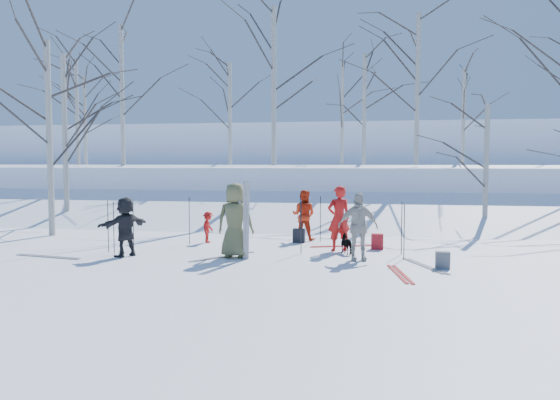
% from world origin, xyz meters
% --- Properties ---
extents(ground, '(120.00, 120.00, 0.00)m').
position_xyz_m(ground, '(0.00, 0.00, 0.00)').
color(ground, white).
rests_on(ground, ground).
extents(snow_ramp, '(70.00, 9.49, 4.12)m').
position_xyz_m(snow_ramp, '(0.00, 7.00, 0.15)').
color(snow_ramp, white).
rests_on(snow_ramp, ground).
extents(snow_plateau, '(70.00, 18.00, 2.20)m').
position_xyz_m(snow_plateau, '(0.00, 17.00, 1.00)').
color(snow_plateau, white).
rests_on(snow_plateau, ground).
extents(far_hill, '(90.00, 30.00, 6.00)m').
position_xyz_m(far_hill, '(0.00, 38.00, 2.00)').
color(far_hill, white).
rests_on(far_hill, ground).
extents(skier_olive_center, '(0.91, 0.60, 1.84)m').
position_xyz_m(skier_olive_center, '(-0.78, -0.34, 0.92)').
color(skier_olive_center, brown).
rests_on(skier_olive_center, ground).
extents(skier_red_north, '(0.74, 0.62, 1.71)m').
position_xyz_m(skier_red_north, '(1.63, 1.17, 0.86)').
color(skier_red_north, red).
rests_on(skier_red_north, ground).
extents(skier_redor_behind, '(0.82, 0.69, 1.51)m').
position_xyz_m(skier_redor_behind, '(0.46, 2.95, 0.75)').
color(skier_redor_behind, red).
rests_on(skier_redor_behind, ground).
extents(skier_red_seated, '(0.36, 0.60, 0.91)m').
position_xyz_m(skier_red_seated, '(-2.20, 1.94, 0.45)').
color(skier_red_seated, red).
rests_on(skier_red_seated, ground).
extents(skier_cream_east, '(1.01, 0.58, 1.62)m').
position_xyz_m(skier_cream_east, '(2.18, -0.15, 0.81)').
color(skier_cream_east, beige).
rests_on(skier_cream_east, ground).
extents(skier_grey_west, '(1.07, 1.40, 1.48)m').
position_xyz_m(skier_grey_west, '(-3.51, -0.62, 0.74)').
color(skier_grey_west, black).
rests_on(skier_grey_west, ground).
extents(dog, '(0.55, 0.65, 0.51)m').
position_xyz_m(dog, '(1.90, 0.73, 0.25)').
color(dog, black).
rests_on(dog, ground).
extents(upright_ski_left, '(0.12, 0.17, 1.90)m').
position_xyz_m(upright_ski_left, '(-0.48, -0.57, 0.95)').
color(upright_ski_left, silver).
rests_on(upright_ski_left, ground).
extents(upright_ski_right, '(0.15, 0.23, 1.89)m').
position_xyz_m(upright_ski_right, '(-0.41, -0.55, 0.95)').
color(upright_ski_right, silver).
rests_on(upright_ski_right, ground).
extents(ski_pair_a, '(1.56, 2.04, 0.02)m').
position_xyz_m(ski_pair_a, '(3.69, -0.65, 0.01)').
color(ski_pair_a, silver).
rests_on(ski_pair_a, ground).
extents(ski_pair_b, '(1.96, 2.09, 0.02)m').
position_xyz_m(ski_pair_b, '(-1.11, -0.30, 0.01)').
color(ski_pair_b, silver).
rests_on(ski_pair_b, ground).
extents(ski_pair_c, '(0.84, 1.97, 0.02)m').
position_xyz_m(ski_pair_c, '(-5.36, -1.06, 0.01)').
color(ski_pair_c, silver).
rests_on(ski_pair_c, ground).
extents(ski_pair_d, '(0.84, 1.97, 0.02)m').
position_xyz_m(ski_pair_d, '(3.11, -1.66, 0.01)').
color(ski_pair_d, red).
rests_on(ski_pair_d, ground).
extents(ski_pair_e, '(1.38, 2.02, 0.02)m').
position_xyz_m(ski_pair_e, '(1.74, 1.94, 0.01)').
color(ski_pair_e, red).
rests_on(ski_pair_e, ground).
extents(ski_pole_a, '(0.02, 0.02, 1.34)m').
position_xyz_m(ski_pole_a, '(-2.64, 1.58, 0.67)').
color(ski_pole_a, black).
rests_on(ski_pole_a, ground).
extents(ski_pole_b, '(0.02, 0.02, 1.34)m').
position_xyz_m(ski_pole_b, '(3.24, 0.82, 0.67)').
color(ski_pole_b, black).
rests_on(ski_pole_b, ground).
extents(ski_pole_c, '(0.02, 0.02, 1.34)m').
position_xyz_m(ski_pole_c, '(-3.66, 0.13, 0.67)').
color(ski_pole_c, black).
rests_on(ski_pole_c, ground).
extents(ski_pole_d, '(0.02, 0.02, 1.34)m').
position_xyz_m(ski_pole_d, '(-4.23, -0.14, 0.67)').
color(ski_pole_d, black).
rests_on(ski_pole_d, ground).
extents(ski_pole_e, '(0.02, 0.02, 1.34)m').
position_xyz_m(ski_pole_e, '(0.44, 2.42, 0.67)').
color(ski_pole_e, black).
rests_on(ski_pole_e, ground).
extents(ski_pole_f, '(0.02, 0.02, 1.34)m').
position_xyz_m(ski_pole_f, '(-3.97, -0.34, 0.67)').
color(ski_pole_f, black).
rests_on(ski_pole_f, ground).
extents(ski_pole_g, '(0.02, 0.02, 1.34)m').
position_xyz_m(ski_pole_g, '(3.27, 0.15, 0.67)').
color(ski_pole_g, black).
rests_on(ski_pole_g, ground).
extents(ski_pole_h, '(0.02, 0.02, 1.34)m').
position_xyz_m(ski_pole_h, '(0.99, 2.72, 0.67)').
color(ski_pole_h, black).
rests_on(ski_pole_h, ground).
extents(ski_pole_i, '(0.02, 0.02, 1.34)m').
position_xyz_m(ski_pole_i, '(0.72, 0.53, 0.67)').
color(ski_pole_i, black).
rests_on(ski_pole_i, ground).
extents(backpack_red, '(0.32, 0.22, 0.42)m').
position_xyz_m(backpack_red, '(2.64, 1.58, 0.21)').
color(backpack_red, maroon).
rests_on(backpack_red, ground).
extents(backpack_grey, '(0.30, 0.20, 0.38)m').
position_xyz_m(backpack_grey, '(4.05, -0.87, 0.19)').
color(backpack_grey, '#515459').
rests_on(backpack_grey, ground).
extents(backpack_dark, '(0.34, 0.24, 0.40)m').
position_xyz_m(backpack_dark, '(0.39, 2.44, 0.20)').
color(backpack_dark, black).
rests_on(backpack_dark, ground).
extents(birch_plateau_a, '(3.69, 3.69, 4.41)m').
position_xyz_m(birch_plateau_a, '(6.45, 13.08, 4.41)').
color(birch_plateau_a, silver).
rests_on(birch_plateau_a, snow_plateau).
extents(birch_plateau_c, '(4.04, 4.04, 4.91)m').
position_xyz_m(birch_plateau_c, '(-4.45, 12.55, 4.66)').
color(birch_plateau_c, silver).
rests_on(birch_plateau_c, snow_plateau).
extents(birch_plateau_d, '(5.23, 5.23, 6.62)m').
position_xyz_m(birch_plateau_d, '(-9.41, 11.32, 5.51)').
color(birch_plateau_d, silver).
rests_on(birch_plateau_d, snow_plateau).
extents(birch_plateau_f, '(5.18, 5.18, 6.54)m').
position_xyz_m(birch_plateau_f, '(-1.67, 9.30, 5.47)').
color(birch_plateau_f, silver).
rests_on(birch_plateau_f, snow_plateau).
extents(birch_plateau_g, '(4.16, 4.16, 5.09)m').
position_xyz_m(birch_plateau_g, '(-11.63, 11.09, 4.74)').
color(birch_plateau_g, silver).
rests_on(birch_plateau_g, snow_plateau).
extents(birch_plateau_h, '(4.09, 4.09, 4.99)m').
position_xyz_m(birch_plateau_h, '(1.99, 11.91, 4.70)').
color(birch_plateau_h, silver).
rests_on(birch_plateau_h, snow_plateau).
extents(birch_plateau_i, '(3.82, 3.82, 4.60)m').
position_xyz_m(birch_plateau_i, '(-12.46, 13.25, 4.50)').
color(birch_plateau_i, silver).
rests_on(birch_plateau_i, snow_plateau).
extents(birch_plateau_j, '(4.41, 4.41, 5.44)m').
position_xyz_m(birch_plateau_j, '(0.68, 16.67, 4.92)').
color(birch_plateau_j, silver).
rests_on(birch_plateau_j, snow_plateau).
extents(birch_plateau_k, '(5.11, 5.11, 6.45)m').
position_xyz_m(birch_plateau_k, '(4.25, 11.06, 5.42)').
color(birch_plateau_k, silver).
rests_on(birch_plateau_k, snow_plateau).
extents(birch_edge_a, '(4.90, 4.90, 6.14)m').
position_xyz_m(birch_edge_a, '(-7.59, 2.57, 3.07)').
color(birch_edge_a, silver).
rests_on(birch_edge_a, ground).
extents(birch_edge_d, '(5.07, 5.07, 6.38)m').
position_xyz_m(birch_edge_d, '(-8.99, 5.71, 3.19)').
color(birch_edge_d, silver).
rests_on(birch_edge_d, ground).
extents(birch_edge_e, '(3.58, 3.58, 4.26)m').
position_xyz_m(birch_edge_e, '(6.15, 5.80, 2.13)').
color(birch_edge_e, silver).
rests_on(birch_edge_e, ground).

